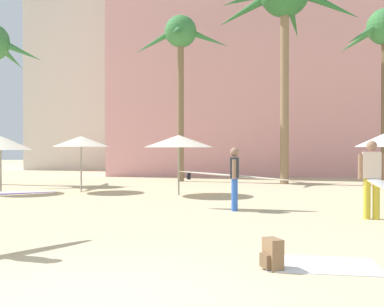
{
  "coord_description": "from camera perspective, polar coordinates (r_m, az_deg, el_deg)",
  "views": [
    {
      "loc": [
        1.34,
        -4.75,
        1.63
      ],
      "look_at": [
        0.87,
        6.01,
        1.52
      ],
      "focal_mm": 42.65,
      "sensor_mm": 36.0,
      "label": 1
    }
  ],
  "objects": [
    {
      "name": "cafe_umbrella_3",
      "position": [
        17.64,
        -13.69,
        1.47
      ],
      "size": [
        2.12,
        2.12,
        2.11
      ],
      "color": "gray",
      "rests_on": "ground"
    },
    {
      "name": "hotel_pink",
      "position": [
        32.62,
        6.17,
        12.51
      ],
      "size": [
        16.45,
        11.28,
        16.72
      ],
      "primitive_type": "cube",
      "color": "pink",
      "rests_on": "ground"
    },
    {
      "name": "beach_towel",
      "position": [
        6.81,
        15.89,
        -13.24
      ],
      "size": [
        1.65,
        1.18,
        0.01
      ],
      "primitive_type": "cube",
      "rotation": [
        0.0,
        0.0,
        -0.13
      ],
      "color": "white",
      "rests_on": "ground"
    },
    {
      "name": "backpack",
      "position": [
        6.39,
        9.99,
        -12.35
      ],
      "size": [
        0.32,
        0.35,
        0.42
      ],
      "rotation": [
        0.0,
        0.0,
        3.52
      ],
      "color": "olive",
      "rests_on": "ground"
    },
    {
      "name": "palm_tree_center",
      "position": [
        22.54,
        11.46,
        18.03
      ],
      "size": [
        6.62,
        6.79,
        10.03
      ],
      "color": "#896B4C",
      "rests_on": "ground"
    },
    {
      "name": "cafe_umbrella_1",
      "position": [
        18.08,
        -22.81,
        1.22
      ],
      "size": [
        2.26,
        2.26,
        2.1
      ],
      "color": "gray",
      "rests_on": "ground"
    },
    {
      "name": "cafe_umbrella_0",
      "position": [
        15.98,
        -1.68,
        1.55
      ],
      "size": [
        2.44,
        2.44,
        2.11
      ],
      "color": "gray",
      "rests_on": "ground"
    },
    {
      "name": "ground",
      "position": [
        5.2,
        -13.21,
        -17.73
      ],
      "size": [
        120.0,
        120.0,
        0.0
      ],
      "primitive_type": "plane",
      "color": "#C6B28C"
    },
    {
      "name": "person_far_right",
      "position": [
        12.19,
        5.31,
        -2.81
      ],
      "size": [
        3.12,
        1.03,
        1.66
      ],
      "rotation": [
        0.0,
        0.0,
        6.19
      ],
      "color": "blue",
      "rests_on": "ground"
    },
    {
      "name": "palm_tree_right",
      "position": [
        23.39,
        -1.44,
        13.71
      ],
      "size": [
        4.82,
        4.89,
        8.28
      ],
      "color": "brown",
      "rests_on": "ground"
    },
    {
      "name": "person_mid_left",
      "position": [
        11.21,
        21.75,
        -2.88
      ],
      "size": [
        0.86,
        2.88,
        1.82
      ],
      "rotation": [
        0.0,
        0.0,
        4.48
      ],
      "color": "gold",
      "rests_on": "ground"
    }
  ]
}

